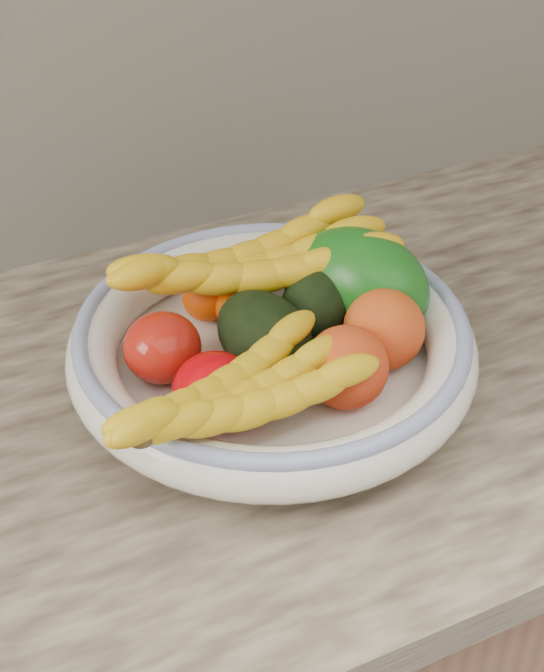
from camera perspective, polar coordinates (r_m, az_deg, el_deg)
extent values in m
cube|color=brown|center=(1.29, -0.40, -18.67)|extent=(2.40, 0.62, 0.86)
cube|color=tan|center=(0.95, -0.52, -3.20)|extent=(2.44, 0.66, 0.04)
cube|color=beige|center=(1.07, -7.95, 18.01)|extent=(2.40, 0.02, 0.50)
cylinder|color=silver|center=(0.92, 0.00, -2.59)|extent=(0.13, 0.13, 0.02)
cylinder|color=silver|center=(0.91, 0.00, -1.91)|extent=(0.32, 0.32, 0.01)
torus|color=silver|center=(0.89, 0.00, -0.62)|extent=(0.39, 0.39, 0.05)
torus|color=#354D97|center=(0.88, 0.00, 0.52)|extent=(0.37, 0.37, 0.02)
ellipsoid|color=#F24F05|center=(0.95, -3.97, 2.35)|extent=(0.06, 0.06, 0.05)
ellipsoid|color=orange|center=(0.98, -1.81, 3.66)|extent=(0.07, 0.07, 0.05)
ellipsoid|color=#FA6305|center=(0.93, -2.07, 1.80)|extent=(0.05, 0.05, 0.04)
ellipsoid|color=#F26005|center=(0.94, -1.29, 2.11)|extent=(0.05, 0.05, 0.04)
ellipsoid|color=#AD170D|center=(0.87, -6.70, -0.71)|extent=(0.08, 0.08, 0.07)
ellipsoid|color=#C10007|center=(0.82, -3.52, -3.34)|extent=(0.09, 0.09, 0.07)
ellipsoid|color=black|center=(0.88, -0.46, 0.04)|extent=(0.10, 0.13, 0.08)
ellipsoid|color=black|center=(0.93, 2.97, 2.14)|extent=(0.13, 0.12, 0.07)
ellipsoid|color=#0F4F0E|center=(0.94, 5.39, 3.34)|extent=(0.18, 0.19, 0.13)
ellipsoid|color=#DA5E17|center=(0.84, 4.54, -1.92)|extent=(0.08, 0.08, 0.08)
ellipsoid|color=orange|center=(0.89, 6.84, 0.41)|extent=(0.09, 0.09, 0.08)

